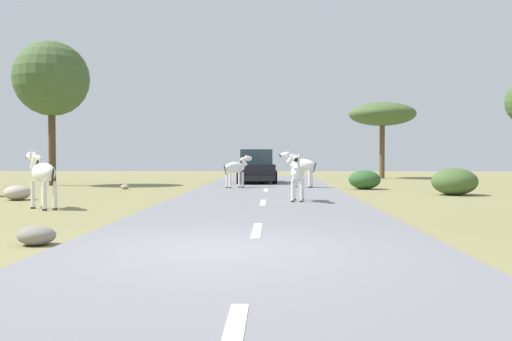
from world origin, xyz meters
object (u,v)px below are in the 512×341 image
tree_1 (382,115)px  tree_2 (51,79)px  zebra_0 (298,173)px  rock_3 (125,187)px  rock_1 (17,193)px  rock_2 (37,236)px  bush_3 (455,182)px  zebra_3 (300,165)px  zebra_2 (42,173)px  bush_4 (365,180)px  zebra_1 (236,168)px  car_0 (256,167)px

tree_1 → tree_2: tree_2 is taller
zebra_0 → rock_3: size_ratio=4.30×
rock_1 → rock_2: rock_1 is taller
bush_3 → zebra_3: bearing=144.2°
zebra_2 → bush_4: 13.76m
rock_3 → zebra_1: bearing=5.0°
zebra_0 → rock_3: bearing=-37.4°
car_0 → bush_3: bearing=128.5°
tree_2 → rock_3: tree_2 is taller
zebra_2 → rock_2: 6.37m
zebra_1 → car_0: 4.75m
bush_3 → rock_2: bush_3 is taller
tree_2 → bush_3: tree_2 is taller
zebra_1 → rock_1: bearing=-84.2°
zebra_0 → car_0: 12.02m
bush_3 → rock_2: (-10.41, -11.54, -0.34)m
zebra_0 → rock_3: 9.92m
zebra_1 → zebra_3: size_ratio=0.88×
zebra_3 → tree_2: (-12.01, 2.11, 4.16)m
zebra_1 → zebra_2: zebra_2 is taller
zebra_1 → rock_1: zebra_1 is taller
bush_3 → rock_1: bearing=-169.5°
bush_3 → zebra_2: bearing=-156.0°
tree_2 → bush_3: size_ratio=4.25×
zebra_1 → zebra_3: 2.84m
zebra_1 → rock_3: 4.91m
zebra_1 → bush_4: (5.59, -0.08, -0.51)m
tree_1 → zebra_3: bearing=-117.1°
tree_2 → rock_2: 19.61m
zebra_0 → zebra_2: 7.26m
zebra_1 → tree_1: bearing=105.8°
rock_2 → rock_3: rock_2 is taller
car_0 → rock_1: 13.33m
rock_1 → rock_2: 9.89m
tree_1 → tree_2: size_ratio=0.70×
zebra_0 → bush_4: size_ratio=1.13×
zebra_2 → zebra_3: (7.40, 9.65, 0.06)m
rock_3 → zebra_3: bearing=5.4°
zebra_0 → tree_2: (-11.55, 9.63, 4.27)m
car_0 → rock_3: (-5.52, -5.12, -0.74)m
zebra_3 → car_0: 4.88m
car_0 → tree_2: tree_2 is taller
car_0 → bush_3: (7.57, -8.32, -0.35)m
car_0 → rock_1: size_ratio=5.14×
zebra_0 → tree_1: 20.39m
rock_2 → zebra_0: bearing=60.5°
zebra_3 → bush_3: size_ratio=1.00×
rock_2 → rock_3: 14.99m
zebra_0 → zebra_2: bearing=23.0°
bush_4 → rock_1: bush_4 is taller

